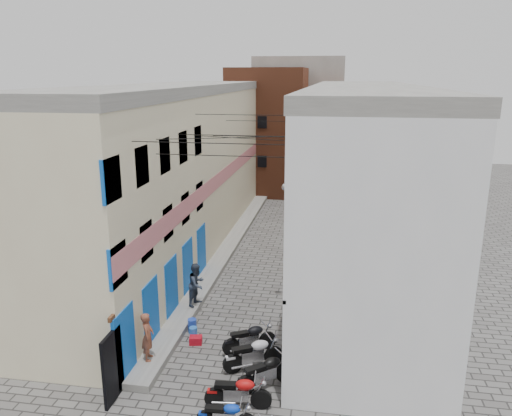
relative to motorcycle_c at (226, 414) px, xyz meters
The scene contains 19 objects.
ground 1.65m from the motorcycle_c, 133.81° to the left, with size 90.00×90.00×0.00m, color #54514F.
plinth 14.49m from the motorcycle_c, 102.54° to the left, with size 0.90×26.00×0.25m, color slate.
building_left 15.86m from the motorcycle_c, 113.32° to the left, with size 5.10×27.00×9.00m.
building_right 15.21m from the motorcycle_c, 74.57° to the left, with size 5.94×26.00×9.00m.
building_far_brick_left 29.65m from the motorcycle_c, 96.06° to the left, with size 6.00×6.00×10.00m, color brown.
building_far_brick_right 31.40m from the motorcycle_c, 86.50° to the left, with size 5.00×6.00×8.00m, color brown.
building_far_concrete 35.51m from the motorcycle_c, 91.78° to the left, with size 8.00×5.00×11.00m, color slate.
far_shopfront 26.37m from the motorcycle_c, 92.38° to the left, with size 2.00×0.30×2.40m, color black.
overhead_wires 11.07m from the motorcycle_c, 97.11° to the left, with size 5.80×13.02×1.32m.
motorcycle_c is the anchor object (origin of this frame).
motorcycle_d 0.96m from the motorcycle_c, 81.00° to the left, with size 0.63×1.99×1.15m, color #AB0C0C, non-canonical shape.
motorcycle_e 2.21m from the motorcycle_c, 68.63° to the left, with size 0.65×2.06×1.19m, color black, non-canonical shape.
motorcycle_f 3.03m from the motorcycle_c, 85.30° to the left, with size 0.67×2.11×1.22m, color #BAB9BF, non-canonical shape.
motorcycle_g 4.04m from the motorcycle_c, 90.95° to the left, with size 0.63×2.00×1.16m, color black, non-canonical shape.
person_a 4.22m from the motorcycle_c, 141.14° to the left, with size 0.61×0.40×1.67m, color brown.
person_b 7.46m from the motorcycle_c, 112.09° to the left, with size 0.87×0.68×1.79m, color #2F3847.
water_jug_near 5.10m from the motorcycle_c, 116.69° to the left, with size 0.30×0.30×0.47m, color blue.
water_jug_far 5.63m from the motorcycle_c, 116.09° to the left, with size 0.34×0.34×0.52m, color #2342B3.
red_crate 4.74m from the motorcycle_c, 116.37° to the left, with size 0.45×0.34×0.28m, color #AC0C1A.
Camera 1 is at (3.88, -12.59, 9.52)m, focal length 35.00 mm.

